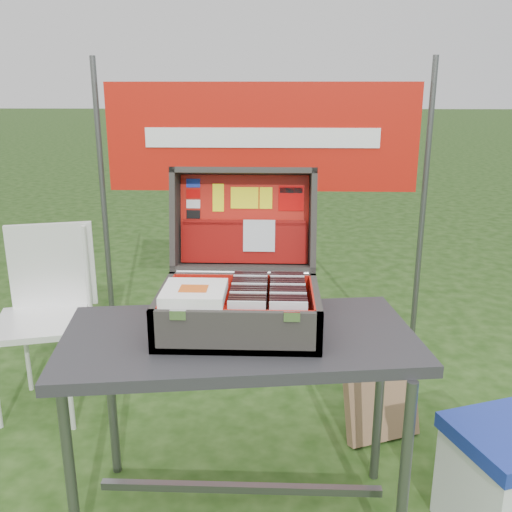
{
  "coord_description": "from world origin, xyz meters",
  "views": [
    {
      "loc": [
        0.08,
        -1.88,
        1.55
      ],
      "look_at": [
        0.01,
        0.1,
        0.96
      ],
      "focal_mm": 40.0,
      "sensor_mm": 36.0,
      "label": 1
    }
  ],
  "objects_px": {
    "suitcase": "(240,254)",
    "table": "(240,429)",
    "cardboard_box": "(381,400)",
    "chair": "(42,325)"
  },
  "relations": [
    {
      "from": "table",
      "to": "suitcase",
      "type": "bearing_deg",
      "value": 83.22
    },
    {
      "from": "suitcase",
      "to": "cardboard_box",
      "type": "height_order",
      "value": "suitcase"
    },
    {
      "from": "table",
      "to": "chair",
      "type": "height_order",
      "value": "chair"
    },
    {
      "from": "chair",
      "to": "cardboard_box",
      "type": "bearing_deg",
      "value": -21.25
    },
    {
      "from": "suitcase",
      "to": "table",
      "type": "bearing_deg",
      "value": -89.11
    },
    {
      "from": "table",
      "to": "cardboard_box",
      "type": "bearing_deg",
      "value": 33.78
    },
    {
      "from": "suitcase",
      "to": "cardboard_box",
      "type": "bearing_deg",
      "value": 36.64
    },
    {
      "from": "table",
      "to": "cardboard_box",
      "type": "height_order",
      "value": "table"
    },
    {
      "from": "chair",
      "to": "cardboard_box",
      "type": "xyz_separation_m",
      "value": [
        1.61,
        -0.17,
        -0.27
      ]
    },
    {
      "from": "table",
      "to": "cardboard_box",
      "type": "xyz_separation_m",
      "value": [
        0.61,
        0.54,
        -0.19
      ]
    }
  ]
}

